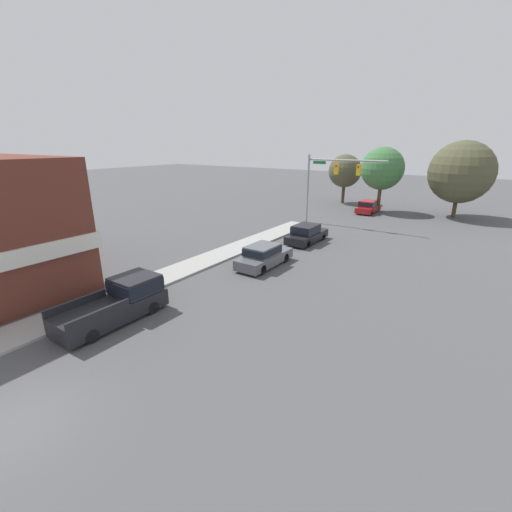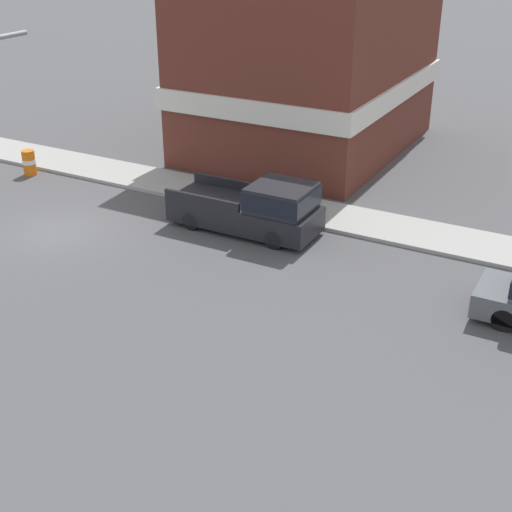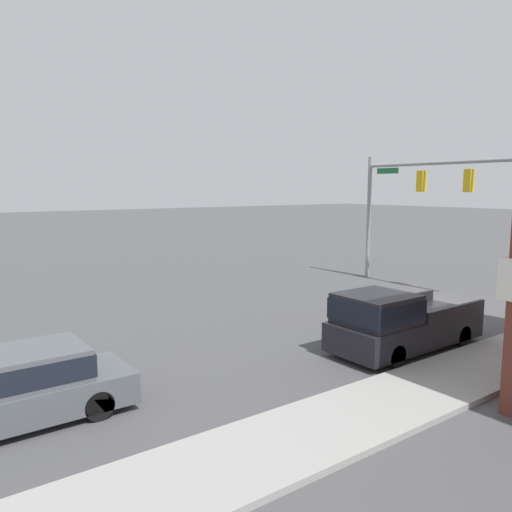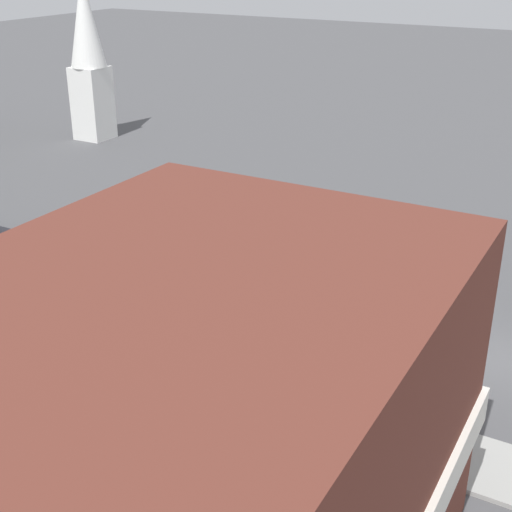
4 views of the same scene
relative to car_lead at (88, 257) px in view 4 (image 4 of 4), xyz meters
The scene contains 6 objects.
ground_plane 16.60m from the car_lead, 84.40° to the right, with size 200.00×200.00×0.00m, color #4C4C4F.
sidewalk_curb 17.02m from the car_lead, 103.89° to the right, with size 2.40×60.00×0.14m.
car_lead is the anchor object (origin of this frame).
pickup_truck_parked 10.43m from the car_lead, 99.21° to the right, with size 2.03×5.32×1.91m.
corner_brick_building 17.56m from the car_lead, 131.68° to the right, with size 11.77×8.79×7.62m.
church_steeple 23.64m from the car_lead, 40.30° to the left, with size 2.42×2.42×11.07m.
Camera 4 is at (-21.77, -2.84, 12.84)m, focal length 50.00 mm.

